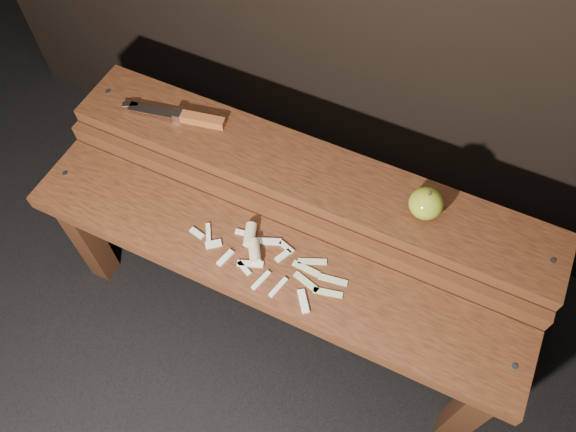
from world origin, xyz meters
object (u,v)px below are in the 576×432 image
at_px(knife, 190,117).
at_px(bench_front_tier, 266,277).
at_px(bench_rear_tier, 307,191).
at_px(apple, 426,203).

bearing_deg(knife, bench_front_tier, -36.59).
bearing_deg(knife, bench_rear_tier, -2.18).
bearing_deg(bench_front_tier, knife, 143.41).
relative_size(bench_front_tier, bench_rear_tier, 1.00).
distance_m(bench_rear_tier, apple, 0.30).
distance_m(bench_rear_tier, knife, 0.34).
distance_m(bench_front_tier, apple, 0.40).
distance_m(bench_front_tier, knife, 0.43).
bearing_deg(bench_front_tier, bench_rear_tier, 90.00).
relative_size(bench_rear_tier, apple, 15.03).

